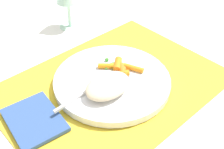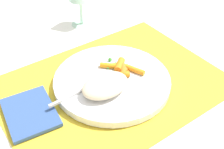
% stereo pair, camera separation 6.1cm
% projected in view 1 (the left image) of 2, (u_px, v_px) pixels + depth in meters
% --- Properties ---
extents(ground_plane, '(2.40, 2.40, 0.00)m').
position_uv_depth(ground_plane, '(112.00, 85.00, 0.66)').
color(ground_plane, white).
extents(placemat, '(0.50, 0.37, 0.01)m').
position_uv_depth(placemat, '(112.00, 84.00, 0.66)').
color(placemat, gold).
rests_on(placemat, ground_plane).
extents(plate, '(0.27, 0.27, 0.02)m').
position_uv_depth(plate, '(112.00, 81.00, 0.65)').
color(plate, white).
rests_on(plate, placemat).
extents(rice_mound, '(0.11, 0.07, 0.03)m').
position_uv_depth(rice_mound, '(108.00, 86.00, 0.60)').
color(rice_mound, beige).
rests_on(rice_mound, plate).
extents(carrot_portion, '(0.08, 0.09, 0.02)m').
position_uv_depth(carrot_portion, '(120.00, 70.00, 0.66)').
color(carrot_portion, orange).
rests_on(carrot_portion, plate).
extents(pea_scatter, '(0.05, 0.06, 0.01)m').
position_uv_depth(pea_scatter, '(111.00, 65.00, 0.67)').
color(pea_scatter, '#549330').
rests_on(pea_scatter, plate).
extents(fork, '(0.20, 0.02, 0.01)m').
position_uv_depth(fork, '(99.00, 85.00, 0.62)').
color(fork, silver).
rests_on(fork, plate).
extents(napkin, '(0.11, 0.14, 0.01)m').
position_uv_depth(napkin, '(34.00, 120.00, 0.56)').
color(napkin, '#33518C').
rests_on(napkin, placemat).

